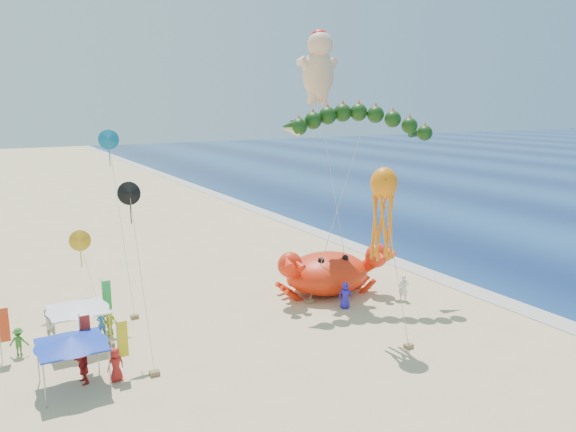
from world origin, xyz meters
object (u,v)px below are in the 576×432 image
object	(u,v)px
dragon_kite	(359,126)
cherub_kite	(319,65)
octopus_kite	(383,207)
crab_inflatable	(328,272)
canopy_blue	(71,341)
canopy_white	(78,306)

from	to	relation	value
dragon_kite	cherub_kite	distance (m)	6.25
dragon_kite	cherub_kite	size ratio (longest dim) A/B	0.70
cherub_kite	octopus_kite	xyz separation A→B (m)	(-2.68, -11.32, -8.59)
dragon_kite	octopus_kite	xyz separation A→B (m)	(-3.18, -6.83, -4.26)
cherub_kite	crab_inflatable	bearing A→B (deg)	-108.44
canopy_blue	octopus_kite	bearing A→B (deg)	-8.44
dragon_kite	canopy_blue	bearing A→B (deg)	-167.93
crab_inflatable	canopy_white	xyz separation A→B (m)	(-17.51, -0.67, 0.79)
crab_inflatable	canopy_white	distance (m)	17.54
cherub_kite	canopy_blue	distance (m)	25.75
crab_inflatable	cherub_kite	world-z (taller)	cherub_kite
crab_inflatable	octopus_kite	xyz separation A→B (m)	(-1.59, -8.03, 6.29)
octopus_kite	canopy_white	xyz separation A→B (m)	(-15.93, 7.37, -5.50)
crab_inflatable	dragon_kite	size ratio (longest dim) A/B	0.64
octopus_kite	canopy_white	size ratio (longest dim) A/B	2.98
dragon_kite	canopy_blue	distance (m)	22.82
dragon_kite	canopy_white	world-z (taller)	dragon_kite
canopy_blue	crab_inflatable	bearing A→B (deg)	16.52
canopy_blue	cherub_kite	bearing A→B (deg)	24.09
canopy_blue	canopy_white	bearing A→B (deg)	77.56
octopus_kite	canopy_white	world-z (taller)	octopus_kite
dragon_kite	canopy_white	bearing A→B (deg)	178.40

